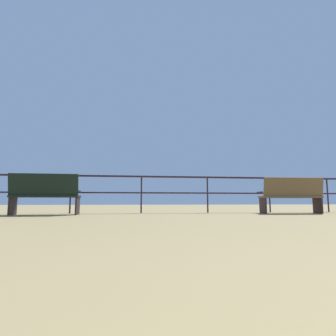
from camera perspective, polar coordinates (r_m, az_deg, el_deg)
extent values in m
cube|color=#2D1B24|center=(8.10, 1.46, -1.88)|extent=(25.75, 0.05, 0.05)
cube|color=#2D1B24|center=(8.07, 1.47, -5.24)|extent=(25.75, 0.04, 0.04)
cylinder|color=#2D1B24|center=(8.14, -19.74, -5.22)|extent=(0.04, 0.04, 1.06)
cylinder|color=#2D1B24|center=(7.97, -5.61, -5.57)|extent=(0.04, 0.04, 1.06)
cylinder|color=#2D1B24|center=(8.29, 8.27, -5.58)|extent=(0.04, 0.04, 1.06)
cylinder|color=#2D1B24|center=(9.04, 20.48, -5.33)|extent=(0.04, 0.04, 1.06)
cylinder|color=#2D1B24|center=(10.13, 30.43, -4.94)|extent=(0.04, 0.04, 1.06)
cube|color=black|center=(7.46, -24.16, -5.45)|extent=(1.61, 0.50, 0.05)
cube|color=black|center=(7.25, -24.54, -3.22)|extent=(1.61, 0.15, 0.55)
cube|color=black|center=(7.28, -18.42, -7.47)|extent=(0.04, 0.44, 0.46)
cube|color=black|center=(7.48, -18.04, -4.64)|extent=(0.04, 0.34, 0.04)
cube|color=black|center=(7.70, -29.75, -6.87)|extent=(0.04, 0.44, 0.46)
cube|color=black|center=(7.89, -29.07, -4.21)|extent=(0.04, 0.34, 0.04)
cube|color=brown|center=(8.43, 24.18, -5.58)|extent=(1.70, 0.58, 0.05)
cube|color=brown|center=(8.26, 24.78, -3.66)|extent=(1.67, 0.26, 0.54)
cube|color=#301D19|center=(8.83, 28.84, -6.83)|extent=(0.07, 0.42, 0.45)
cube|color=#301D19|center=(8.99, 28.08, -4.53)|extent=(0.06, 0.33, 0.04)
cube|color=#301D19|center=(8.09, 19.25, -7.37)|extent=(0.07, 0.42, 0.45)
cube|color=#301D19|center=(8.27, 18.65, -4.84)|extent=(0.06, 0.33, 0.04)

